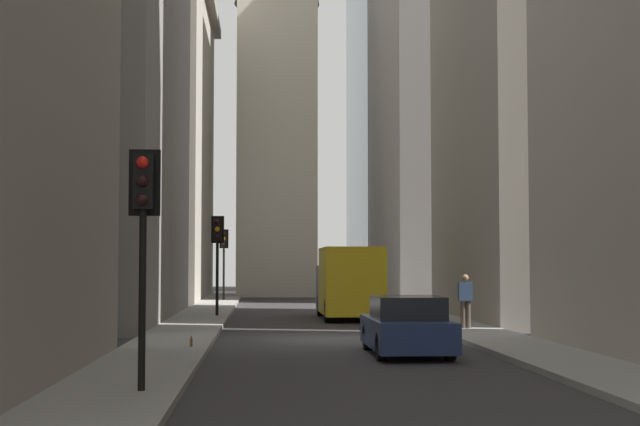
{
  "coord_description": "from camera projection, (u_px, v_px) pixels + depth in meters",
  "views": [
    {
      "loc": [
        -27.33,
        2.09,
        2.17
      ],
      "look_at": [
        10.93,
        -0.31,
        4.3
      ],
      "focal_mm": 52.29,
      "sensor_mm": 36.0,
      "label": 1
    }
  ],
  "objects": [
    {
      "name": "ground_plane",
      "position": [
        333.0,
        339.0,
        27.24
      ],
      "size": [
        135.0,
        135.0,
        0.0
      ],
      "primitive_type": "plane",
      "color": "#302D30"
    },
    {
      "name": "discarded_bottle",
      "position": [
        191.0,
        342.0,
        23.06
      ],
      "size": [
        0.07,
        0.07,
        0.27
      ],
      "color": "brown",
      "rests_on": "sidewalk_right"
    },
    {
      "name": "church_spire",
      "position": [
        277.0,
        42.0,
        65.47
      ],
      "size": [
        6.0,
        6.0,
        34.04
      ],
      "color": "beige",
      "rests_on": "ground_plane"
    },
    {
      "name": "sedan_navy",
      "position": [
        407.0,
        327.0,
        22.39
      ],
      "size": [
        4.3,
        1.78,
        1.42
      ],
      "color": "navy",
      "rests_on": "ground_plane"
    },
    {
      "name": "building_left_far",
      "position": [
        459.0,
        74.0,
        60.19
      ],
      "size": [
        15.15,
        10.0,
        28.98
      ],
      "color": "gray",
      "rests_on": "ground_plane"
    },
    {
      "name": "traffic_light_midblock",
      "position": [
        217.0,
        242.0,
        37.46
      ],
      "size": [
        0.43,
        0.52,
        4.01
      ],
      "color": "black",
      "rests_on": "sidewalk_right"
    },
    {
      "name": "pedestrian",
      "position": [
        465.0,
        299.0,
        29.94
      ],
      "size": [
        0.26,
        0.44,
        1.72
      ],
      "color": "#473D33",
      "rests_on": "sidewalk_left"
    },
    {
      "name": "building_right_midfar",
      "position": [
        44.0,
        62.0,
        36.33
      ],
      "size": [
        17.12,
        10.0,
        20.14
      ],
      "color": "gray",
      "rests_on": "ground_plane"
    },
    {
      "name": "delivery_truck",
      "position": [
        349.0,
        282.0,
        37.34
      ],
      "size": [
        6.46,
        2.25,
        2.84
      ],
      "color": "yellow",
      "rests_on": "ground_plane"
    },
    {
      "name": "sidewalk_left",
      "position": [
        484.0,
        336.0,
        27.53
      ],
      "size": [
        90.0,
        2.2,
        0.14
      ],
      "primitive_type": "cube",
      "color": "gray",
      "rests_on": "ground_plane"
    },
    {
      "name": "traffic_light_far_junction",
      "position": [
        224.0,
        248.0,
        54.05
      ],
      "size": [
        0.43,
        0.52,
        4.09
      ],
      "color": "black",
      "rests_on": "sidewalk_right"
    },
    {
      "name": "building_right_far",
      "position": [
        126.0,
        120.0,
        58.21
      ],
      "size": [
        18.27,
        10.5,
        22.43
      ],
      "color": "#A8A091",
      "rests_on": "ground_plane"
    },
    {
      "name": "sidewalk_right",
      "position": [
        178.0,
        337.0,
        26.96
      ],
      "size": [
        90.0,
        2.2,
        0.14
      ],
      "primitive_type": "cube",
      "color": "gray",
      "rests_on": "ground_plane"
    },
    {
      "name": "traffic_light_foreground",
      "position": [
        143.0,
        212.0,
        15.16
      ],
      "size": [
        0.43,
        0.52,
        3.93
      ],
      "color": "black",
      "rests_on": "sidewalk_right"
    }
  ]
}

